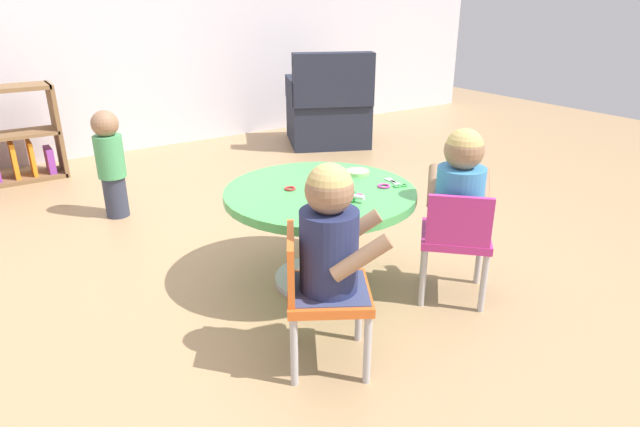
{
  "coord_description": "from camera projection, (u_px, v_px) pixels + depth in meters",
  "views": [
    {
      "loc": [
        -1.29,
        -1.95,
        1.31
      ],
      "look_at": [
        0.0,
        0.0,
        0.36
      ],
      "focal_mm": 30.33,
      "sensor_mm": 36.0,
      "label": 1
    }
  ],
  "objects": [
    {
      "name": "seated_child_left",
      "position": [
        331.0,
        234.0,
        1.88
      ],
      "size": [
        0.43,
        0.41,
        0.51
      ],
      "color": "#3F4772",
      "rests_on": "ground"
    },
    {
      "name": "child_chair_right",
      "position": [
        456.0,
        237.0,
        2.4
      ],
      "size": [
        0.42,
        0.42,
        0.54
      ],
      "color": "#B7B7BC",
      "rests_on": "ground"
    },
    {
      "name": "cookie_cutter_1",
      "position": [
        290.0,
        188.0,
        2.48
      ],
      "size": [
        0.05,
        0.05,
        0.01
      ],
      "primitive_type": "torus",
      "color": "red",
      "rests_on": "craft_table"
    },
    {
      "name": "child_chair_left",
      "position": [
        319.0,
        291.0,
        1.97
      ],
      "size": [
        0.41,
        0.41,
        0.54
      ],
      "color": "#B7B7BC",
      "rests_on": "ground"
    },
    {
      "name": "ground_plane",
      "position": [
        320.0,
        281.0,
        2.66
      ],
      "size": [
        10.0,
        10.0,
        0.0
      ],
      "primitive_type": "plane",
      "color": "tan"
    },
    {
      "name": "playdough_blob_0",
      "position": [
        358.0,
        172.0,
        2.69
      ],
      "size": [
        0.12,
        0.12,
        0.02
      ],
      "primitive_type": "cylinder",
      "color": "#B2E58C",
      "rests_on": "craft_table"
    },
    {
      "name": "armchair_dark",
      "position": [
        328.0,
        111.0,
        4.98
      ],
      "size": [
        0.94,
        0.95,
        0.85
      ],
      "color": "#232838",
      "rests_on": "ground"
    },
    {
      "name": "craft_table",
      "position": [
        320.0,
        212.0,
        2.52
      ],
      "size": [
        0.88,
        0.88,
        0.48
      ],
      "color": "silver",
      "rests_on": "ground"
    },
    {
      "name": "rolling_pin",
      "position": [
        340.0,
        194.0,
        2.35
      ],
      "size": [
        0.13,
        0.21,
        0.05
      ],
      "color": "green",
      "rests_on": "craft_table"
    },
    {
      "name": "seated_child_right",
      "position": [
        460.0,
        186.0,
        2.35
      ],
      "size": [
        0.43,
        0.43,
        0.51
      ],
      "color": "#3F4772",
      "rests_on": "ground"
    },
    {
      "name": "cookie_cutter_2",
      "position": [
        357.0,
        196.0,
        2.39
      ],
      "size": [
        0.06,
        0.06,
        0.01
      ],
      "primitive_type": "torus",
      "color": "#D83FA5",
      "rests_on": "craft_table"
    },
    {
      "name": "toddler_standing",
      "position": [
        110.0,
        161.0,
        3.31
      ],
      "size": [
        0.17,
        0.17,
        0.67
      ],
      "color": "#33384C",
      "rests_on": "ground"
    },
    {
      "name": "craft_scissors",
      "position": [
        397.0,
        184.0,
        2.54
      ],
      "size": [
        0.08,
        0.14,
        0.01
      ],
      "color": "silver",
      "rests_on": "craft_table"
    },
    {
      "name": "cookie_cutter_0",
      "position": [
        384.0,
        186.0,
        2.51
      ],
      "size": [
        0.06,
        0.06,
        0.01
      ],
      "primitive_type": "torus",
      "color": "#D83FA5",
      "rests_on": "craft_table"
    }
  ]
}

